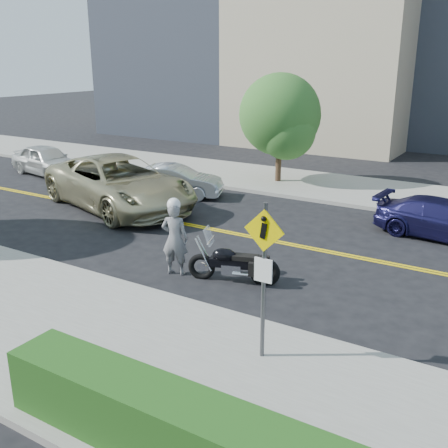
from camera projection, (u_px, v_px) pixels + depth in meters
ground_plane at (237, 234)px, 17.15m from camera, size 120.00×120.00×0.00m
sidewalk_near at (59, 328)px, 11.03m from camera, size 60.00×5.00×0.15m
sidewalk_far at (321, 186)px, 23.23m from camera, size 60.00×5.00×0.15m
pedestrian_sign at (264, 267)px, 9.34m from camera, size 0.78×0.08×3.00m
motorcyclist at (175, 237)px, 13.71m from camera, size 0.82×0.66×2.09m
motorcycle at (234, 256)px, 13.34m from camera, size 2.42×1.41×1.41m
suv at (119, 183)px, 19.83m from camera, size 7.72×5.25×1.96m
parked_car_white at (46, 160)px, 25.57m from camera, size 4.49×2.37×1.46m
parked_car_silver at (174, 181)px, 21.60m from camera, size 4.18×2.68×1.30m
parked_car_blue at (443, 219)px, 16.61m from camera, size 4.40×2.09×1.24m
tree_far_a at (280, 115)px, 23.00m from camera, size 3.60×3.60×4.92m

